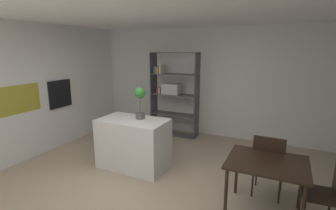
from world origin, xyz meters
name	(u,v)px	position (x,y,z in m)	size (l,w,h in m)	color
ground_plane	(133,192)	(0.00, 0.00, 0.00)	(8.96, 8.96, 0.00)	tan
ceiling_slab	(127,7)	(0.00, 0.00, 2.73)	(6.52, 6.46, 0.06)	white
back_partition	(201,82)	(0.00, 3.20, 1.35)	(6.52, 0.06, 2.70)	silver
tall_cabinet_run_left	(4,93)	(-2.89, 0.00, 1.35)	(0.62, 5.83, 2.70)	silver
cabinet_niche_splashback	(9,101)	(-2.58, -0.13, 1.24)	(0.01, 1.27, 0.54)	#9E932D
built_in_oven	(60,94)	(-2.56, 1.02, 1.20)	(0.06, 0.59, 0.61)	black
kitchen_island	(134,143)	(-0.48, 0.77, 0.46)	(1.26, 0.73, 0.92)	silver
potted_plant_on_island	(140,99)	(-0.38, 0.89, 1.29)	(0.20, 0.20, 0.58)	#4C4C51
open_bookshelf	(171,94)	(-0.63, 2.79, 1.06)	(1.21, 0.36, 2.10)	#4C4C51
dining_table	(267,167)	(1.88, 0.31, 0.68)	(0.99, 0.84, 0.77)	black
dining_chair_window_side	(329,189)	(2.59, 0.32, 0.55)	(0.43, 0.46, 0.93)	black
dining_chair_far	(268,162)	(1.87, 0.75, 0.58)	(0.45, 0.44, 0.98)	black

